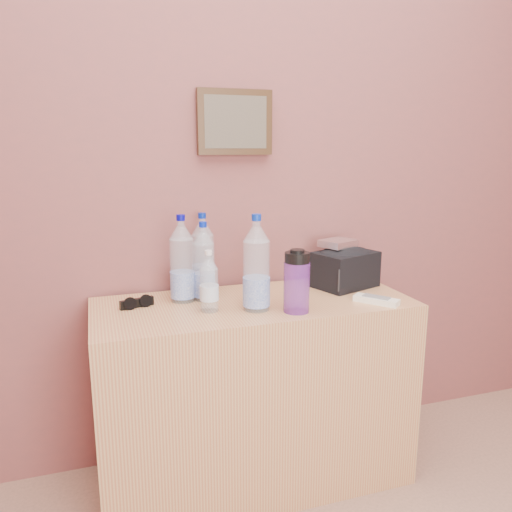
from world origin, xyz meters
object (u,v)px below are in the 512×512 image
(pet_large_a, at_px, (203,258))
(toiletry_bag, at_px, (345,267))
(ac_remote, at_px, (376,300))
(foil_packet, at_px, (338,243))
(pet_large_b, at_px, (182,263))
(nalgene_bottle, at_px, (297,281))
(sunglasses, at_px, (137,303))
(dresser, at_px, (254,392))
(pet_large_d, at_px, (256,268))
(pet_small, at_px, (209,285))
(pet_large_c, at_px, (204,266))

(pet_large_a, bearing_deg, toiletry_bag, -10.29)
(ac_remote, bearing_deg, foil_packet, 147.27)
(pet_large_b, height_order, nalgene_bottle, pet_large_b)
(sunglasses, bearing_deg, toiletry_bag, -15.48)
(pet_large_b, bearing_deg, dresser, -20.74)
(pet_large_d, distance_m, sunglasses, 0.45)
(pet_small, relative_size, foil_packet, 1.64)
(pet_large_d, xyz_separation_m, sunglasses, (-0.40, 0.16, -0.13))
(ac_remote, height_order, foil_packet, foil_packet)
(ac_remote, bearing_deg, toiletry_bag, 142.98)
(pet_large_c, distance_m, pet_small, 0.15)
(dresser, relative_size, pet_small, 5.41)
(pet_large_a, distance_m, sunglasses, 0.32)
(pet_large_a, relative_size, sunglasses, 2.53)
(pet_large_d, xyz_separation_m, foil_packet, (0.42, 0.20, 0.03))
(pet_large_a, relative_size, nalgene_bottle, 1.43)
(pet_small, bearing_deg, nalgene_bottle, -19.49)
(nalgene_bottle, height_order, ac_remote, nalgene_bottle)
(pet_large_c, distance_m, sunglasses, 0.28)
(pet_large_a, distance_m, pet_large_c, 0.10)
(pet_large_c, relative_size, nalgene_bottle, 1.33)
(dresser, height_order, pet_large_d, pet_large_d)
(pet_small, xyz_separation_m, sunglasses, (-0.24, 0.12, -0.08))
(pet_large_b, height_order, pet_large_d, pet_large_d)
(pet_large_b, relative_size, sunglasses, 2.60)
(pet_large_a, relative_size, pet_large_b, 0.97)
(dresser, distance_m, foil_packet, 0.69)
(pet_large_b, distance_m, pet_large_d, 0.29)
(sunglasses, bearing_deg, pet_large_b, -7.68)
(pet_large_a, height_order, pet_large_b, pet_large_b)
(pet_large_a, distance_m, ac_remote, 0.68)
(pet_large_b, relative_size, pet_large_d, 0.95)
(pet_large_a, xyz_separation_m, nalgene_bottle, (0.26, -0.34, -0.03))
(toiletry_bag, bearing_deg, pet_large_c, 160.02)
(pet_large_c, xyz_separation_m, toiletry_bag, (0.59, -0.01, -0.05))
(toiletry_bag, bearing_deg, dresser, 171.79)
(pet_large_b, height_order, sunglasses, pet_large_b)
(pet_large_c, height_order, foil_packet, pet_large_c)
(nalgene_bottle, bearing_deg, dresser, 124.32)
(nalgene_bottle, bearing_deg, sunglasses, 157.11)
(pet_large_a, relative_size, pet_large_c, 1.07)
(dresser, distance_m, pet_large_c, 0.54)
(pet_small, height_order, foil_packet, pet_small)
(dresser, height_order, sunglasses, sunglasses)
(ac_remote, height_order, toiletry_bag, toiletry_bag)
(pet_small, relative_size, sunglasses, 1.74)
(dresser, height_order, foil_packet, foil_packet)
(nalgene_bottle, distance_m, foil_packet, 0.40)
(sunglasses, bearing_deg, ac_remote, -31.33)
(pet_large_c, xyz_separation_m, pet_small, (-0.01, -0.14, -0.04))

